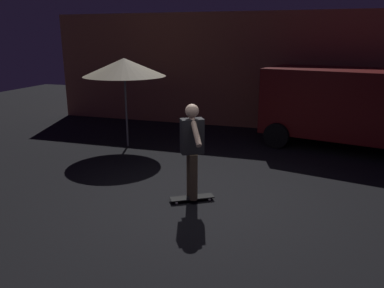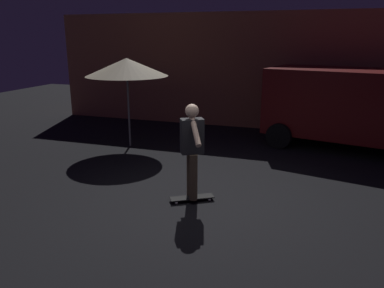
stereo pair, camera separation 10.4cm
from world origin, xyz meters
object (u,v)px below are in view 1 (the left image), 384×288
object	(u,v)px
patio_umbrella	(124,67)
skateboard_ridden	(192,198)
parked_van	(358,104)
skater	(192,145)

from	to	relation	value
patio_umbrella	skateboard_ridden	distance (m)	4.41
parked_van	skateboard_ridden	bearing A→B (deg)	-124.32
parked_van	skater	size ratio (longest dim) A/B	2.94
patio_umbrella	parked_van	bearing A→B (deg)	15.62
patio_umbrella	skateboard_ridden	size ratio (longest dim) A/B	2.99
skateboard_ridden	skater	xyz separation A→B (m)	(0.00, -0.00, 0.98)
patio_umbrella	skater	world-z (taller)	patio_umbrella
skateboard_ridden	skater	world-z (taller)	skater
parked_van	skater	distance (m)	5.39
parked_van	patio_umbrella	xyz separation A→B (m)	(-5.73, -1.60, 0.91)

